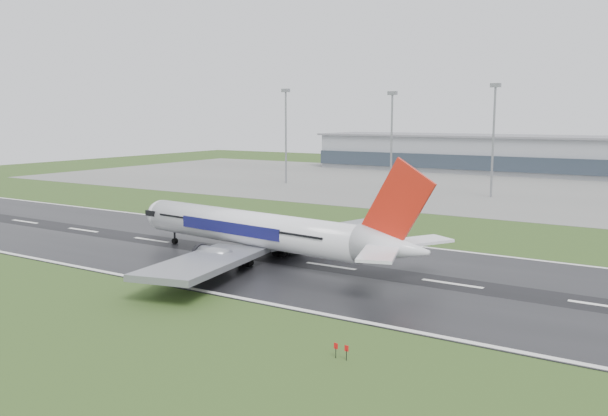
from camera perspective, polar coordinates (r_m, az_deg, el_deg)
The scene contains 7 objects.
ground at distance 92.72m, azimuth 13.35°, elevation -6.78°, with size 520.00×520.00×0.00m, color #294318.
runway at distance 92.71m, azimuth 13.35°, elevation -6.75°, with size 400.00×45.00×0.10m, color black.
apron at distance 213.26m, azimuth 24.28°, elevation 1.23°, with size 400.00×130.00×0.08m, color slate.
main_airliner at distance 102.09m, azimuth -3.40°, elevation -0.14°, with size 58.74×55.94×17.34m, color white, non-canonical shape.
floodmast_0 at distance 222.64m, azimuth -1.66°, elevation 6.37°, with size 0.64×0.64×32.10m, color gray.
floodmast_1 at distance 202.97m, azimuth 7.97°, elevation 5.86°, with size 0.64×0.64×30.43m, color gray.
floodmast_2 at distance 192.00m, azimuth 16.84°, elevation 5.69°, with size 0.64×0.64×32.06m, color gray.
Camera 1 is at (28.21, -85.03, 23.90)m, focal length 36.98 mm.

